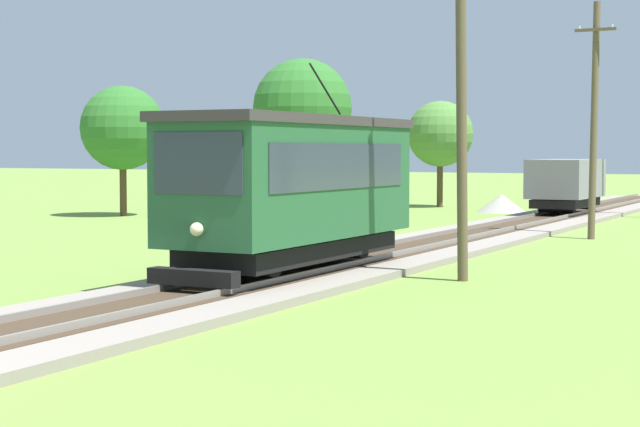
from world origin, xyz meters
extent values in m
cube|color=#235633|center=(0.00, 13.75, 2.30)|extent=(2.50, 8.00, 2.60)
cube|color=#383333|center=(0.00, 13.75, 3.71)|extent=(2.60, 8.32, 0.22)
cube|color=black|center=(0.00, 13.75, 0.72)|extent=(2.10, 7.04, 0.44)
cube|color=#2D3842|center=(0.00, 9.74, 2.77)|extent=(2.10, 0.03, 1.25)
cube|color=#2D3842|center=(1.26, 13.75, 2.66)|extent=(0.02, 6.72, 1.04)
sphere|color=#F4EAB2|center=(0.00, 9.69, 1.45)|extent=(0.28, 0.28, 0.28)
cylinder|color=black|center=(0.00, 15.35, 4.52)|extent=(0.05, 1.67, 1.19)
cube|color=black|center=(0.00, 9.55, 0.50)|extent=(2.00, 0.36, 0.32)
cylinder|color=black|center=(0.00, 11.51, 0.72)|extent=(1.54, 0.80, 0.80)
cylinder|color=black|center=(0.00, 15.99, 0.72)|extent=(1.54, 0.80, 0.80)
cube|color=slate|center=(0.00, 39.17, 1.78)|extent=(2.40, 5.20, 1.70)
cube|color=black|center=(0.00, 39.17, 0.70)|extent=(2.02, 4.78, 0.38)
cylinder|color=black|center=(0.00, 37.61, 0.70)|extent=(1.54, 0.76, 0.76)
cylinder|color=black|center=(0.00, 40.73, 0.70)|extent=(1.54, 0.76, 0.76)
cylinder|color=brown|center=(3.61, 15.11, 4.02)|extent=(0.24, 0.61, 8.05)
cylinder|color=brown|center=(3.61, 28.48, 4.05)|extent=(0.24, 0.62, 8.10)
cube|color=brown|center=(3.61, 28.48, 7.12)|extent=(1.40, 0.10, 0.10)
cylinder|color=silver|center=(3.06, 28.48, 7.22)|extent=(0.08, 0.08, 0.10)
cylinder|color=silver|center=(4.16, 28.48, 7.22)|extent=(0.08, 0.08, 0.10)
cone|color=#9E998E|center=(-3.85, 41.91, 0.45)|extent=(2.45, 2.45, 0.91)
cylinder|color=#4C3823|center=(-8.26, 45.09, 1.30)|extent=(0.32, 0.32, 2.60)
sphere|color=#4C7F38|center=(-8.26, 45.09, 3.92)|extent=(3.52, 3.52, 3.52)
cylinder|color=#4C3823|center=(-18.47, 31.09, 1.31)|extent=(0.32, 0.32, 2.61)
sphere|color=#2D6B28|center=(-18.47, 31.09, 4.07)|extent=(3.87, 3.87, 3.87)
cylinder|color=#4C3823|center=(-13.55, 39.42, 1.64)|extent=(0.32, 0.32, 3.29)
sphere|color=#2D6B28|center=(-13.55, 39.42, 5.18)|extent=(5.04, 5.04, 5.04)
camera|label=1|loc=(11.77, -7.76, 3.02)|focal=59.03mm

